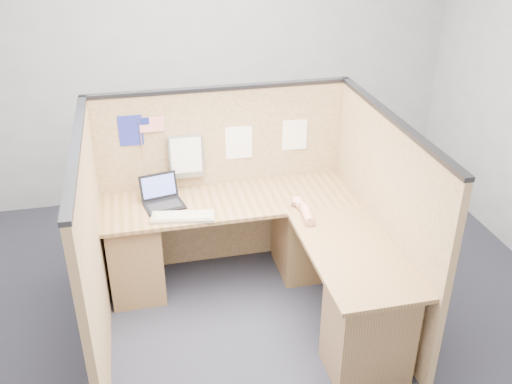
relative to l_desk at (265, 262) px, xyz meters
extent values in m
plane|color=#1F212D|center=(-0.18, -0.29, -0.39)|extent=(5.00, 5.00, 0.00)
plane|color=gray|center=(-0.18, 1.96, 1.01)|extent=(5.00, 0.00, 5.00)
cube|color=brown|center=(-0.18, 0.71, 0.36)|extent=(2.05, 0.05, 1.50)
cube|color=#232328|center=(-0.18, 0.71, 1.12)|extent=(2.05, 0.06, 0.03)
cube|color=brown|center=(-1.18, -0.19, 0.36)|extent=(0.05, 1.80, 1.50)
cube|color=#232328|center=(-1.18, -0.19, 1.12)|extent=(0.06, 1.80, 0.03)
cube|color=brown|center=(0.82, -0.19, 0.36)|extent=(0.05, 1.80, 1.50)
cube|color=#232328|center=(0.82, -0.19, 1.12)|extent=(0.06, 1.80, 0.03)
cube|color=brown|center=(-0.18, 0.39, 0.32)|extent=(1.95, 0.60, 0.03)
cube|color=brown|center=(0.49, -0.49, 0.32)|extent=(0.60, 1.15, 0.03)
cube|color=brown|center=(-0.93, 0.39, -0.04)|extent=(0.40, 0.50, 0.70)
cube|color=brown|center=(0.42, 0.39, -0.04)|extent=(0.40, 0.50, 0.70)
cube|color=brown|center=(0.49, -0.81, -0.04)|extent=(0.50, 0.40, 0.70)
cube|color=black|center=(-0.68, 0.40, 0.35)|extent=(0.32, 0.27, 0.02)
cube|color=black|center=(-0.68, 0.53, 0.45)|extent=(0.29, 0.12, 0.19)
cube|color=#445297|center=(-0.68, 0.52, 0.45)|extent=(0.25, 0.09, 0.16)
cube|color=gray|center=(-0.57, 0.19, 0.35)|extent=(0.47, 0.23, 0.02)
cube|color=silver|center=(-0.57, 0.19, 0.36)|extent=(0.43, 0.19, 0.01)
ellipsoid|color=#B8B8BD|center=(0.30, 0.19, 0.36)|extent=(0.11, 0.08, 0.04)
ellipsoid|color=tan|center=(0.30, 0.18, 0.38)|extent=(0.09, 0.11, 0.05)
cylinder|color=tan|center=(0.30, 0.14, 0.37)|extent=(0.06, 0.05, 0.06)
cylinder|color=tan|center=(0.31, 0.00, 0.37)|extent=(0.09, 0.26, 0.08)
cube|color=navy|center=(-0.87, 0.68, 0.85)|extent=(0.18, 0.01, 0.24)
cylinder|color=olive|center=(-0.80, 0.67, 0.79)|extent=(0.01, 0.01, 0.32)
cube|color=red|center=(-0.71, 0.67, 0.89)|extent=(0.18, 0.00, 0.12)
cube|color=navy|center=(-0.77, 0.67, 0.92)|extent=(0.07, 0.00, 0.05)
cube|color=slate|center=(-0.47, 0.66, 0.61)|extent=(0.27, 0.05, 0.34)
cube|color=white|center=(-0.47, 0.63, 0.63)|extent=(0.24, 0.01, 0.29)
cube|color=white|center=(-0.05, 0.68, 0.68)|extent=(0.21, 0.02, 0.27)
cube|color=white|center=(0.41, 0.68, 0.70)|extent=(0.20, 0.02, 0.25)
camera|label=1|loc=(-0.83, -3.39, 2.44)|focal=40.00mm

